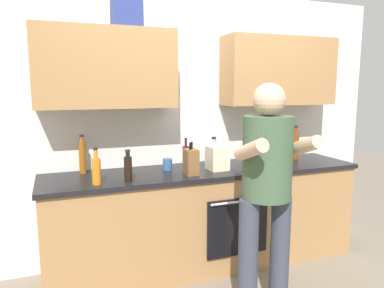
# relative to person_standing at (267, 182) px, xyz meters

# --- Properties ---
(ground_plane) EXTENTS (12.00, 12.00, 0.00)m
(ground_plane) POSITION_rel_person_standing_xyz_m (-0.10, 0.83, -0.98)
(ground_plane) COLOR #756B5B
(back_wall_unit) EXTENTS (4.00, 0.38, 2.50)m
(back_wall_unit) POSITION_rel_person_standing_xyz_m (-0.10, 1.11, 0.52)
(back_wall_unit) COLOR silver
(back_wall_unit) RESTS_ON ground
(counter) EXTENTS (2.84, 0.67, 0.90)m
(counter) POSITION_rel_person_standing_xyz_m (-0.09, 0.83, -0.53)
(counter) COLOR #A37547
(counter) RESTS_ON ground
(person_standing) EXTENTS (0.49, 0.45, 1.65)m
(person_standing) POSITION_rel_person_standing_xyz_m (0.00, 0.00, 0.00)
(person_standing) COLOR #383D4C
(person_standing) RESTS_ON ground
(bottle_oil) EXTENTS (0.05, 0.05, 0.24)m
(bottle_oil) POSITION_rel_person_standing_xyz_m (0.71, 0.76, 0.02)
(bottle_oil) COLOR olive
(bottle_oil) RESTS_ON counter
(bottle_wine) EXTENTS (0.06, 0.06, 0.28)m
(bottle_wine) POSITION_rel_person_standing_xyz_m (-0.27, 0.91, 0.03)
(bottle_wine) COLOR #471419
(bottle_wine) RESTS_ON counter
(bottle_vinegar) EXTENTS (0.08, 0.08, 0.34)m
(bottle_vinegar) POSITION_rel_person_standing_xyz_m (0.92, 0.95, 0.07)
(bottle_vinegar) COLOR brown
(bottle_vinegar) RESTS_ON counter
(bottle_soy) EXTENTS (0.06, 0.06, 0.25)m
(bottle_soy) POSITION_rel_person_standing_xyz_m (-0.83, 0.65, 0.03)
(bottle_soy) COLOR black
(bottle_soy) RESTS_ON counter
(bottle_syrup) EXTENTS (0.06, 0.06, 0.33)m
(bottle_syrup) POSITION_rel_person_standing_xyz_m (-1.14, 1.05, 0.07)
(bottle_syrup) COLOR #8C4C14
(bottle_syrup) RESTS_ON counter
(bottle_water) EXTENTS (0.07, 0.07, 0.25)m
(bottle_water) POSITION_rel_person_standing_xyz_m (0.07, 1.05, 0.02)
(bottle_water) COLOR silver
(bottle_water) RESTS_ON counter
(bottle_juice) EXTENTS (0.07, 0.07, 0.28)m
(bottle_juice) POSITION_rel_person_standing_xyz_m (-1.07, 0.65, 0.03)
(bottle_juice) COLOR orange
(bottle_juice) RESTS_ON counter
(cup_tea) EXTENTS (0.08, 0.08, 0.10)m
(cup_tea) POSITION_rel_person_standing_xyz_m (-0.44, 0.92, -0.03)
(cup_tea) COLOR #33598C
(cup_tea) RESTS_ON counter
(cup_stoneware) EXTENTS (0.08, 0.08, 0.09)m
(cup_stoneware) POSITION_rel_person_standing_xyz_m (0.67, 1.02, -0.03)
(cup_stoneware) COLOR slate
(cup_stoneware) RESTS_ON counter
(cup_coffee) EXTENTS (0.07, 0.07, 0.10)m
(cup_coffee) POSITION_rel_person_standing_xyz_m (0.54, 0.68, -0.03)
(cup_coffee) COLOR white
(cup_coffee) RESTS_ON counter
(knife_block) EXTENTS (0.10, 0.14, 0.27)m
(knife_block) POSITION_rel_person_standing_xyz_m (-0.30, 0.69, 0.03)
(knife_block) COLOR brown
(knife_block) RESTS_ON counter
(grocery_bag_rice) EXTENTS (0.17, 0.18, 0.21)m
(grocery_bag_rice) POSITION_rel_person_standing_xyz_m (-0.02, 0.78, 0.03)
(grocery_bag_rice) COLOR beige
(grocery_bag_rice) RESTS_ON counter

